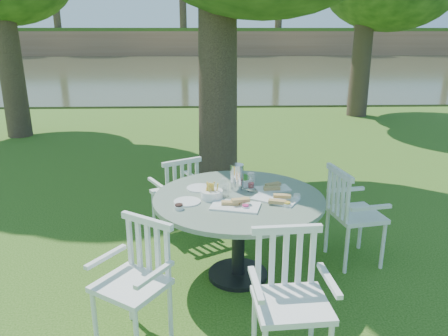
{
  "coord_description": "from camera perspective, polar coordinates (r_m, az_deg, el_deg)",
  "views": [
    {
      "loc": [
        -0.16,
        -4.18,
        2.23
      ],
      "look_at": [
        0.0,
        0.2,
        0.85
      ],
      "focal_mm": 35.0,
      "sensor_mm": 36.0,
      "label": 1
    }
  ],
  "objects": [
    {
      "name": "chair_nw",
      "position": [
        4.9,
        -5.97,
        -2.85
      ],
      "size": [
        0.61,
        0.6,
        0.91
      ],
      "rotation": [
        0.0,
        0.0,
        -2.63
      ],
      "color": "white",
      "rests_on": "ground"
    },
    {
      "name": "chair_se",
      "position": [
        3.1,
        8.43,
        -15.16
      ],
      "size": [
        0.52,
        0.49,
        0.96
      ],
      "rotation": [
        0.0,
        0.0,
        0.07
      ],
      "color": "white",
      "rests_on": "ground"
    },
    {
      "name": "ground",
      "position": [
        4.74,
        0.09,
        -10.59
      ],
      "size": [
        140.0,
        140.0,
        0.0
      ],
      "primitive_type": "plane",
      "color": "#1F430E",
      "rests_on": "ground"
    },
    {
      "name": "river",
      "position": [
        27.27,
        -1.81,
        12.77
      ],
      "size": [
        100.0,
        28.0,
        0.12
      ],
      "primitive_type": "cube",
      "color": "#32351F",
      "rests_on": "ground"
    },
    {
      "name": "tableware",
      "position": [
        3.97,
        1.38,
        -2.7
      ],
      "size": [
        1.12,
        0.83,
        0.25
      ],
      "color": "white",
      "rests_on": "table"
    },
    {
      "name": "chair_ne",
      "position": [
        4.45,
        15.85,
        -5.13
      ],
      "size": [
        0.54,
        0.57,
        0.97
      ],
      "rotation": [
        0.0,
        0.0,
        -4.53
      ],
      "color": "white",
      "rests_on": "ground"
    },
    {
      "name": "table",
      "position": [
        3.97,
        1.91,
        -5.6
      ],
      "size": [
        1.53,
        1.53,
        0.81
      ],
      "color": "black",
      "rests_on": "ground"
    },
    {
      "name": "chair_sw",
      "position": [
        3.35,
        -11.02,
        -13.11
      ],
      "size": [
        0.63,
        0.62,
        0.92
      ],
      "rotation": [
        0.0,
        0.0,
        -0.59
      ],
      "color": "white",
      "rests_on": "ground"
    }
  ]
}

